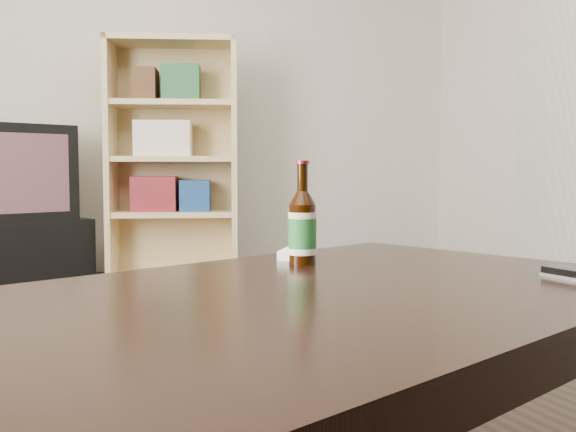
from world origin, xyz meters
name	(u,v)px	position (x,y,z in m)	size (l,w,h in m)	color
wall_back	(113,60)	(0.00, 3.01, 1.35)	(5.00, 0.02, 2.70)	beige
tv_stand	(2,253)	(-0.68, 2.71, 0.18)	(0.91, 0.46, 0.37)	black
tv	(0,173)	(-0.68, 2.71, 0.64)	(0.84, 0.68, 0.54)	black
bookshelf	(172,154)	(0.29, 2.66, 0.75)	(0.85, 0.59, 1.44)	tan
coffee_table	(289,338)	(-0.30, -0.52, 0.41)	(1.45, 1.13, 0.48)	black
beer_bottle	(302,228)	(-0.15, -0.24, 0.55)	(0.07, 0.07, 0.20)	black
phone	(573,274)	(0.19, -0.57, 0.48)	(0.06, 0.10, 0.02)	silver
remote	(298,252)	(-0.11, -0.12, 0.49)	(0.14, 0.16, 0.02)	white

